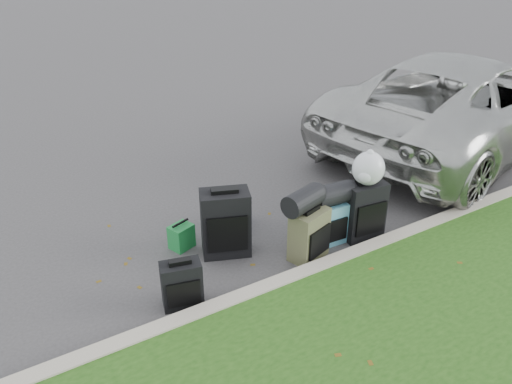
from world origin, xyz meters
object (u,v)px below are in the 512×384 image
suv (462,102)px  tote_navy (237,215)px  suitcase_small_black (182,284)px  suitcase_large_black_left (226,223)px  tote_green (181,237)px  suitcase_large_black_right (363,210)px  suitcase_teal (330,224)px  suitcase_olive (309,235)px

suv → tote_navy: suv is taller
suitcase_small_black → suitcase_large_black_left: suitcase_large_black_left is taller
tote_green → suitcase_small_black: bearing=-132.7°
suitcase_large_black_left → suitcase_large_black_right: 1.73m
suitcase_large_black_left → tote_navy: (0.42, 0.49, -0.26)m
suitcase_teal → suitcase_large_black_right: 0.46m
suitcase_olive → suitcase_teal: size_ratio=1.17×
suitcase_large_black_left → tote_green: bearing=159.3°
suitcase_small_black → suitcase_olive: size_ratio=0.81×
tote_green → tote_navy: tote_green is taller
suitcase_olive → tote_navy: size_ratio=2.18×
suitcase_large_black_left → suitcase_large_black_right: suitcase_large_black_left is taller
suv → tote_navy: bearing=81.8°
suitcase_teal → tote_green: 1.83m
suitcase_large_black_right → suitcase_large_black_left: bearing=167.4°
suv → suitcase_small_black: suv is taller
suitcase_teal → tote_navy: bearing=131.9°
suv → suitcase_teal: (-3.90, -1.31, -0.55)m
suitcase_large_black_right → tote_navy: suitcase_large_black_right is taller
suitcase_large_black_left → suitcase_olive: 0.99m
tote_navy → suitcase_large_black_left: bearing=-125.4°
suitcase_teal → tote_navy: 1.25m
tote_green → suv: bearing=-15.0°
suitcase_olive → tote_navy: 1.16m
suitcase_large_black_left → suitcase_olive: size_ratio=1.30×
suv → tote_green: 5.57m
suitcase_small_black → suitcase_teal: size_ratio=0.95×
suitcase_teal → suitcase_olive: bearing=-161.0°
suv → suitcase_olive: (-4.31, -1.43, -0.50)m
suitcase_olive → suitcase_large_black_left: bearing=125.9°
suitcase_olive → tote_green: bearing=124.2°
suitcase_olive → suitcase_large_black_right: bearing=-15.1°
suitcase_large_black_right → tote_green: (-2.05, 0.94, -0.22)m
suv → suitcase_large_black_right: 3.76m
suitcase_large_black_right → suitcase_teal: bearing=174.5°
tote_green → tote_navy: bearing=-11.8°
suitcase_olive → tote_green: size_ratio=2.07×
suitcase_small_black → suitcase_teal: bearing=17.8°
suitcase_large_black_left → tote_green: size_ratio=2.69×
suitcase_small_black → suitcase_teal: (2.03, 0.13, 0.01)m
suv → suitcase_olive: suv is taller
suitcase_small_black → suitcase_large_black_right: 2.47m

